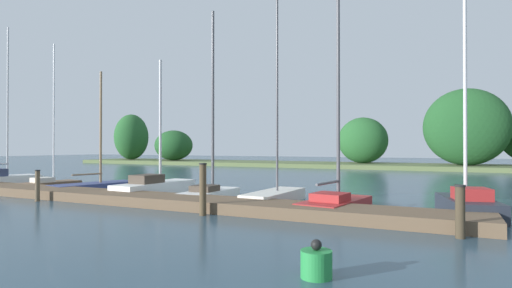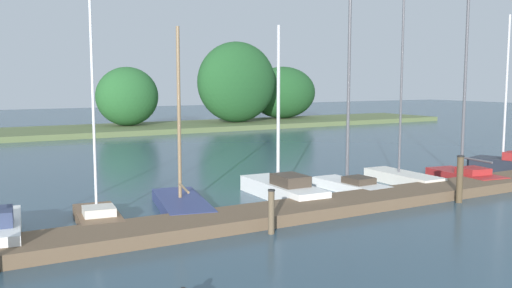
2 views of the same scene
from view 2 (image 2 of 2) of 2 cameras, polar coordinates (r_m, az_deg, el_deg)
The scene contains 11 objects.
dock_pier at distance 18.08m, azimuth 9.43°, elevation -5.95°, with size 23.18×1.80×0.35m.
far_shore at distance 45.12m, azimuth -14.97°, elevation 4.30°, with size 65.29×8.03×7.36m.
sailboat_1 at distance 16.58m, azimuth -15.85°, elevation -6.79°, with size 1.46×3.03×7.22m.
sailboat_2 at distance 17.86m, azimuth -7.65°, elevation -5.78°, with size 2.19×4.36×5.69m.
sailboat_3 at distance 19.38m, azimuth 2.54°, elevation -4.40°, with size 1.39×4.44×5.90m.
sailboat_4 at distance 20.89m, azimuth 9.50°, elevation -3.60°, with size 1.26×3.43×7.55m.
sailboat_5 at distance 22.87m, azimuth 14.48°, elevation -3.07°, with size 1.24×3.74×7.69m.
sailboat_6 at distance 24.07m, azimuth 20.41°, elevation -2.62°, with size 1.80×3.65×7.55m.
sailboat_7 at distance 27.53m, azimuth 24.07°, elevation -1.65°, with size 1.89×3.37×6.91m.
mooring_piling_1 at distance 14.88m, azimuth 1.57°, elevation -6.88°, with size 0.19×0.19×1.20m.
mooring_piling_2 at distance 19.76m, azimuth 20.03°, elevation -3.37°, with size 0.24×0.24×1.58m.
Camera 2 is at (-11.30, -3.97, 4.05)m, focal length 39.31 mm.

